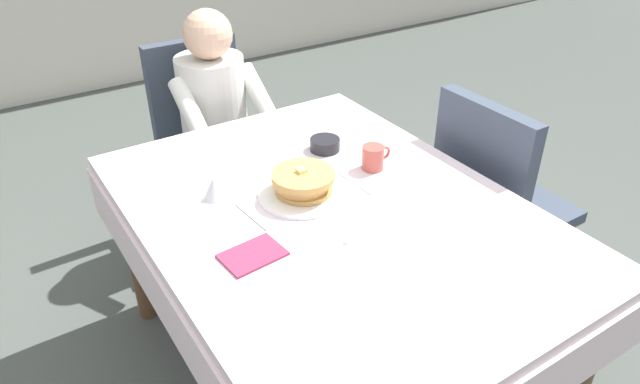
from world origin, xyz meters
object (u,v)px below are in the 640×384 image
(diner_person, at_px, (217,112))
(plate_breakfast, at_px, (302,194))
(chair_right_side, at_px, (493,194))
(breakfast_stack, at_px, (302,181))
(fork_left_of_plate, at_px, (252,216))
(cup_coffee, at_px, (373,157))
(spoon_near_edge, at_px, (366,235))
(syrup_pitcher, at_px, (214,188))
(dining_table_main, at_px, (331,232))
(knife_right_of_plate, at_px, (353,181))
(chair_diner, at_px, (206,127))
(bowl_butter, at_px, (325,144))

(diner_person, relative_size, plate_breakfast, 4.00)
(chair_right_side, height_order, breakfast_stack, chair_right_side)
(chair_right_side, relative_size, fork_left_of_plate, 5.17)
(chair_right_side, relative_size, cup_coffee, 8.23)
(breakfast_stack, bearing_deg, spoon_near_edge, -81.76)
(chair_right_side, bearing_deg, syrup_pitcher, -103.72)
(plate_breakfast, xyz_separation_m, fork_left_of_plate, (-0.19, -0.02, -0.01))
(dining_table_main, relative_size, plate_breakfast, 5.44)
(breakfast_stack, bearing_deg, cup_coffee, 3.60)
(diner_person, distance_m, knife_right_of_plate, 0.93)
(knife_right_of_plate, bearing_deg, syrup_pitcher, 67.23)
(chair_right_side, xyz_separation_m, fork_left_of_plate, (-1.00, 0.09, 0.21))
(chair_diner, height_order, chair_right_side, same)
(spoon_near_edge, bearing_deg, knife_right_of_plate, 61.82)
(dining_table_main, xyz_separation_m, bowl_butter, (0.20, 0.34, 0.11))
(chair_diner, bearing_deg, spoon_near_edge, 87.32)
(chair_right_side, bearing_deg, knife_right_of_plate, -98.60)
(fork_left_of_plate, distance_m, spoon_near_edge, 0.35)
(plate_breakfast, height_order, spoon_near_edge, plate_breakfast)
(syrup_pitcher, bearing_deg, chair_diner, 69.38)
(plate_breakfast, bearing_deg, spoon_near_edge, -81.40)
(bowl_butter, bearing_deg, breakfast_stack, -136.36)
(fork_left_of_plate, distance_m, knife_right_of_plate, 0.38)
(bowl_butter, bearing_deg, plate_breakfast, -136.70)
(fork_left_of_plate, bearing_deg, chair_diner, -19.94)
(diner_person, height_order, bowl_butter, diner_person)
(bowl_butter, height_order, spoon_near_edge, bowl_butter)
(diner_person, relative_size, fork_left_of_plate, 6.22)
(syrup_pitcher, distance_m, spoon_near_edge, 0.51)
(chair_right_side, height_order, syrup_pitcher, chair_right_side)
(chair_diner, xyz_separation_m, fork_left_of_plate, (-0.30, -1.08, 0.21))
(plate_breakfast, xyz_separation_m, spoon_near_edge, (0.04, -0.29, -0.01))
(chair_diner, height_order, breakfast_stack, chair_diner)
(fork_left_of_plate, bearing_deg, bowl_butter, -64.90)
(bowl_butter, relative_size, fork_left_of_plate, 0.61)
(chair_diner, distance_m, cup_coffee, 1.09)
(breakfast_stack, relative_size, syrup_pitcher, 2.53)
(dining_table_main, bearing_deg, plate_breakfast, 107.89)
(chair_diner, xyz_separation_m, chair_right_side, (0.70, -1.17, 0.00))
(dining_table_main, height_order, knife_right_of_plate, knife_right_of_plate)
(diner_person, height_order, cup_coffee, diner_person)
(diner_person, relative_size, breakfast_stack, 5.54)
(dining_table_main, distance_m, syrup_pitcher, 0.40)
(diner_person, relative_size, knife_right_of_plate, 5.60)
(syrup_pitcher, bearing_deg, cup_coffee, -12.91)
(dining_table_main, height_order, bowl_butter, bowl_butter)
(diner_person, height_order, breakfast_stack, diner_person)
(cup_coffee, relative_size, spoon_near_edge, 0.75)
(chair_right_side, xyz_separation_m, spoon_near_edge, (-0.76, -0.17, 0.21))
(breakfast_stack, bearing_deg, syrup_pitcher, 149.29)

